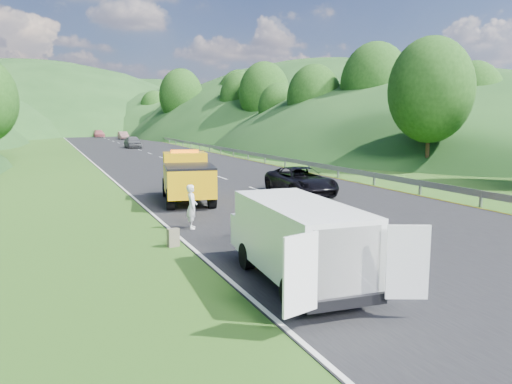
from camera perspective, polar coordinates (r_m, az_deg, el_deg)
name	(u,v)px	position (r m, az deg, el deg)	size (l,w,h in m)	color
ground	(291,232)	(18.03, 3.98, -4.56)	(320.00, 320.00, 0.00)	#38661E
road_surface	(150,154)	(56.83, -12.05, 4.32)	(14.00, 200.00, 0.02)	black
guardrail	(184,146)	(70.64, -8.23, 5.23)	(0.06, 140.00, 1.52)	gray
tree_line_right	(248,142)	(81.83, -0.97, 5.77)	(14.00, 140.00, 14.00)	#295B1A
hills_backdrop	(95,131)	(151.05, -17.90, 6.68)	(201.00, 288.60, 44.00)	#2D5B23
tow_truck	(187,177)	(24.25, -7.90, 1.67)	(3.09, 6.01, 2.46)	black
white_van	(297,237)	(12.38, 4.66, -5.18)	(3.16, 5.94, 2.05)	black
woman	(192,229)	(18.59, -7.30, -4.21)	(0.60, 0.44, 1.63)	silver
child	(250,238)	(17.13, -0.67, -5.25)	(0.47, 0.37, 0.97)	tan
worker	(345,276)	(13.33, 10.14, -9.48)	(1.05, 0.61, 1.63)	black
suitcase	(173,238)	(16.13, -9.45, -5.17)	(0.37, 0.20, 0.59)	#67614D
spare_tire	(350,299)	(11.80, 10.72, -11.91)	(0.61, 0.61, 0.20)	black
passing_suv	(301,195)	(26.49, 5.12, -0.32)	(2.39, 5.18, 1.44)	black
dist_car_a	(133,148)	(67.30, -13.88, 4.90)	(1.84, 4.58, 1.56)	#494B4E
dist_car_b	(123,139)	(93.20, -14.92, 5.83)	(1.46, 4.18, 1.38)	brown
dist_car_c	(99,137)	(104.46, -17.49, 6.00)	(1.93, 4.74, 1.37)	#AF575D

